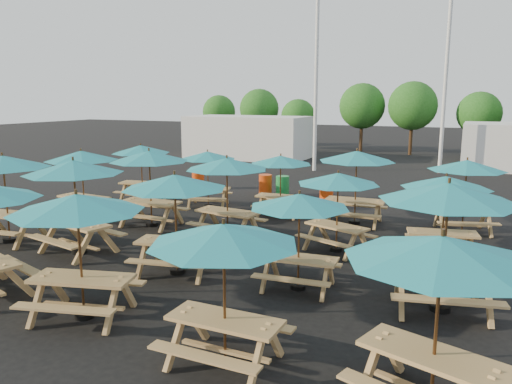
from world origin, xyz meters
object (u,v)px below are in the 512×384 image
at_px(picnic_unit_3, 141,152).
at_px(waste_bin_3, 327,189).
at_px(picnic_unit_7, 208,158).
at_px(waste_bin_1, 265,185).
at_px(picnic_unit_2, 81,159).
at_px(waste_bin_2, 282,187).
at_px(picnic_unit_14, 338,182).
at_px(waste_bin_0, 198,179).
at_px(picnic_unit_16, 441,257).
at_px(picnic_unit_9, 175,186).
at_px(picnic_unit_10, 227,167).
at_px(picnic_unit_6, 149,160).
at_px(picnic_unit_17, 448,198).
at_px(picnic_unit_15, 357,160).
at_px(picnic_unit_8, 77,209).
at_px(picnic_unit_12, 224,241).
at_px(picnic_unit_19, 467,169).
at_px(waste_bin_4, 417,196).
at_px(picnic_unit_5, 74,171).
at_px(picnic_unit_1, 3,166).
at_px(picnic_unit_11, 281,163).
at_px(picnic_unit_13, 299,205).
at_px(picnic_unit_18, 446,186).

xyz_separation_m(picnic_unit_3, waste_bin_3, (6.60, 3.28, -1.52)).
distance_m(picnic_unit_7, waste_bin_1, 3.36).
xyz_separation_m(picnic_unit_2, waste_bin_2, (4.77, 6.24, -1.61)).
bearing_deg(picnic_unit_14, waste_bin_0, 161.17).
bearing_deg(picnic_unit_16, waste_bin_2, 136.98).
distance_m(picnic_unit_2, picnic_unit_7, 4.49).
bearing_deg(picnic_unit_9, waste_bin_3, 74.42).
height_order(picnic_unit_2, picnic_unit_10, picnic_unit_10).
relative_size(picnic_unit_2, picnic_unit_9, 0.92).
distance_m(picnic_unit_6, waste_bin_2, 6.68).
bearing_deg(picnic_unit_6, picnic_unit_3, 129.78).
distance_m(picnic_unit_17, waste_bin_2, 11.56).
relative_size(picnic_unit_3, picnic_unit_15, 1.04).
xyz_separation_m(picnic_unit_15, picnic_unit_16, (3.20, -9.39, 0.01)).
xyz_separation_m(picnic_unit_14, waste_bin_1, (-4.76, 6.34, -1.44)).
bearing_deg(picnic_unit_2, picnic_unit_8, -42.08).
height_order(picnic_unit_3, picnic_unit_12, picnic_unit_12).
distance_m(picnic_unit_6, picnic_unit_15, 6.57).
distance_m(picnic_unit_19, waste_bin_4, 3.79).
relative_size(picnic_unit_3, picnic_unit_8, 0.89).
bearing_deg(picnic_unit_19, picnic_unit_5, -161.65).
relative_size(picnic_unit_1, waste_bin_2, 3.23).
distance_m(picnic_unit_11, picnic_unit_19, 5.88).
xyz_separation_m(picnic_unit_13, picnic_unit_17, (2.89, 0.07, 0.37)).
relative_size(picnic_unit_7, picnic_unit_15, 1.06).
bearing_deg(picnic_unit_12, waste_bin_2, 108.20).
bearing_deg(picnic_unit_10, picnic_unit_5, -127.65).
bearing_deg(picnic_unit_5, picnic_unit_1, -167.92).
height_order(picnic_unit_12, waste_bin_2, picnic_unit_12).
xyz_separation_m(picnic_unit_19, waste_bin_2, (-6.99, 2.84, -1.53)).
distance_m(picnic_unit_14, picnic_unit_17, 4.07).
height_order(picnic_unit_6, picnic_unit_10, picnic_unit_6).
bearing_deg(picnic_unit_9, picnic_unit_18, 21.73).
bearing_deg(picnic_unit_13, waste_bin_0, 126.27).
distance_m(picnic_unit_12, waste_bin_3, 13.19).
bearing_deg(picnic_unit_2, picnic_unit_18, 7.12).
xyz_separation_m(picnic_unit_8, picnic_unit_12, (3.19, -0.39, -0.11)).
relative_size(picnic_unit_15, picnic_unit_18, 0.97).
bearing_deg(picnic_unit_18, picnic_unit_9, -158.94).
distance_m(picnic_unit_16, waste_bin_1, 14.90).
distance_m(picnic_unit_15, picnic_unit_16, 9.92).
relative_size(picnic_unit_10, picnic_unit_12, 1.14).
bearing_deg(waste_bin_0, picnic_unit_3, -101.24).
bearing_deg(picnic_unit_12, picnic_unit_8, 173.91).
xyz_separation_m(waste_bin_2, waste_bin_3, (1.79, 0.31, 0.00)).
height_order(picnic_unit_7, picnic_unit_12, picnic_unit_12).
distance_m(picnic_unit_6, waste_bin_0, 6.88).
bearing_deg(picnic_unit_2, picnic_unit_1, -84.96).
xyz_separation_m(picnic_unit_1, picnic_unit_9, (5.80, -0.25, -0.11)).
xyz_separation_m(picnic_unit_2, picnic_unit_9, (5.79, -3.24, 0.02)).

